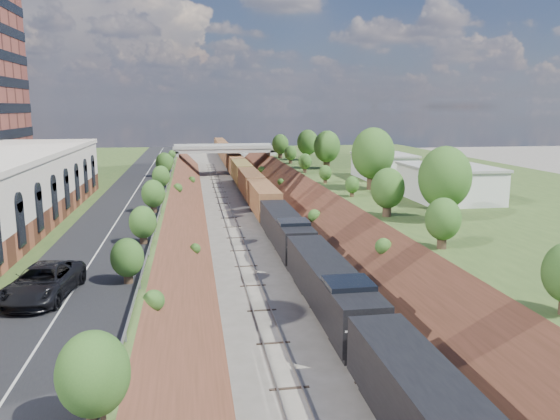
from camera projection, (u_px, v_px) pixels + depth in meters
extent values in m
cube|color=#354E20|center=(484.00, 206.00, 77.59)|extent=(44.00, 180.00, 5.00)
cube|color=brown|center=(170.00, 235.00, 71.08)|extent=(10.00, 180.00, 10.00)
cube|color=brown|center=(333.00, 229.00, 74.57)|extent=(10.00, 180.00, 10.00)
cube|color=gray|center=(234.00, 232.00, 72.40)|extent=(1.58, 180.00, 0.18)
cube|color=gray|center=(273.00, 230.00, 73.22)|extent=(1.58, 180.00, 0.18)
cube|color=black|center=(132.00, 197.00, 69.43)|extent=(8.00, 180.00, 0.10)
cube|color=#99999E|center=(165.00, 193.00, 69.98)|extent=(0.06, 171.00, 0.30)
cube|color=gray|center=(176.00, 163.00, 130.54)|extent=(1.50, 8.00, 6.20)
cube|color=gray|center=(271.00, 162.00, 134.18)|extent=(1.50, 8.00, 6.20)
cube|color=gray|center=(224.00, 150.00, 131.78)|extent=(24.00, 8.00, 1.00)
cube|color=gray|center=(225.00, 148.00, 127.76)|extent=(24.00, 0.30, 0.80)
cube|color=gray|center=(223.00, 145.00, 135.51)|extent=(24.00, 0.30, 0.80)
cube|color=silver|center=(449.00, 184.00, 67.49)|extent=(9.00, 12.00, 4.00)
cube|color=silver|center=(384.00, 167.00, 88.78)|extent=(8.00, 10.00, 3.60)
cylinder|color=#473323|center=(443.00, 209.00, 54.95)|extent=(1.30, 1.30, 2.62)
ellipsoid|color=#325B20|center=(445.00, 178.00, 54.36)|extent=(5.25, 5.25, 6.30)
cylinder|color=#473323|center=(127.00, 299.00, 31.12)|extent=(0.66, 0.66, 1.22)
ellipsoid|color=#325B20|center=(126.00, 274.00, 30.85)|extent=(2.45, 2.45, 2.94)
cube|color=black|center=(329.00, 284.00, 43.36)|extent=(3.28, 19.70, 3.30)
cube|color=black|center=(285.00, 228.00, 63.43)|extent=(3.28, 19.70, 3.30)
cube|color=brown|center=(232.00, 160.00, 141.45)|extent=(3.28, 139.34, 3.94)
imported|color=black|center=(43.00, 282.00, 32.68)|extent=(4.10, 7.43, 1.97)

